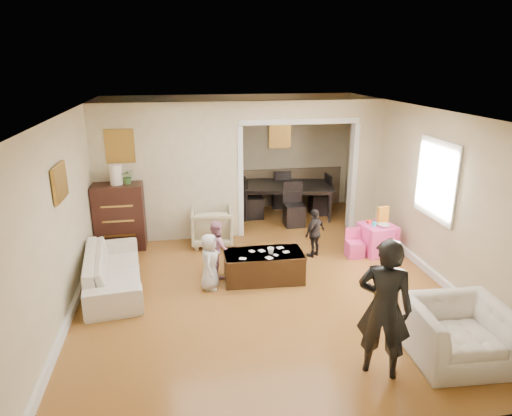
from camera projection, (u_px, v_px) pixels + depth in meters
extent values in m
plane|color=#A5652A|center=(258.00, 273.00, 7.45)|extent=(7.00, 7.00, 0.00)
cube|color=beige|center=(169.00, 173.00, 8.52)|extent=(2.75, 0.18, 2.60)
cube|color=beige|center=(364.00, 165.00, 9.14)|extent=(0.55, 0.18, 2.60)
cube|color=beige|center=(299.00, 109.00, 8.57)|extent=(2.22, 0.18, 0.35)
cube|color=white|center=(437.00, 180.00, 7.04)|extent=(0.03, 0.95, 1.10)
cube|color=brown|center=(120.00, 146.00, 8.13)|extent=(0.45, 0.03, 0.55)
cube|color=brown|center=(60.00, 182.00, 5.90)|extent=(0.03, 0.55, 0.40)
cube|color=brown|center=(280.00, 135.00, 10.33)|extent=(0.45, 0.03, 0.55)
imported|color=#F0E5CF|center=(113.00, 270.00, 6.91)|extent=(1.00, 2.07, 0.58)
imported|color=tan|center=(212.00, 226.00, 8.56)|extent=(0.80, 0.82, 0.70)
imported|color=#F0E5CF|center=(458.00, 333.00, 5.20)|extent=(1.11, 0.98, 0.69)
cube|color=black|center=(120.00, 217.00, 8.29)|extent=(0.88, 0.49, 1.21)
cylinder|color=beige|center=(116.00, 174.00, 8.04)|extent=(0.22, 0.22, 0.36)
imported|color=#3F692F|center=(128.00, 176.00, 8.09)|extent=(0.25, 0.21, 0.27)
cube|color=#362011|center=(264.00, 266.00, 7.16)|extent=(1.25, 0.67, 0.46)
imported|color=white|center=(271.00, 251.00, 7.05)|extent=(0.11, 0.11, 0.10)
cube|color=#FF43A0|center=(377.00, 239.00, 8.17)|extent=(0.64, 0.64, 0.53)
cube|color=yellow|center=(383.00, 215.00, 8.15)|extent=(0.21, 0.10, 0.30)
cylinder|color=#29CACE|center=(374.00, 224.00, 8.01)|extent=(0.08, 0.08, 0.08)
cube|color=red|center=(369.00, 222.00, 8.17)|extent=(0.10, 0.09, 0.05)
imported|color=silver|center=(384.00, 226.00, 7.97)|extent=(0.24, 0.24, 0.05)
imported|color=black|center=(287.00, 200.00, 10.10)|extent=(2.19, 1.52, 0.70)
imported|color=black|center=(384.00, 308.00, 4.85)|extent=(0.69, 0.63, 1.59)
imported|color=beige|center=(210.00, 262.00, 6.82)|extent=(0.37, 0.48, 0.87)
imported|color=#C67B93|center=(217.00, 248.00, 7.26)|extent=(0.46, 0.53, 0.92)
imported|color=black|center=(315.00, 233.00, 7.97)|extent=(0.53, 0.48, 0.87)
cube|color=white|center=(276.00, 255.00, 7.01)|extent=(0.09, 0.10, 0.00)
cube|color=white|center=(280.00, 248.00, 7.28)|extent=(0.12, 0.11, 0.00)
cube|color=white|center=(286.00, 252.00, 7.12)|extent=(0.11, 0.10, 0.00)
cube|color=white|center=(252.00, 251.00, 7.15)|extent=(0.11, 0.11, 0.00)
cube|color=white|center=(262.00, 251.00, 7.17)|extent=(0.12, 0.13, 0.00)
cube|color=white|center=(269.00, 258.00, 6.91)|extent=(0.13, 0.14, 0.00)
cube|color=white|center=(243.00, 259.00, 6.88)|extent=(0.12, 0.11, 0.00)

